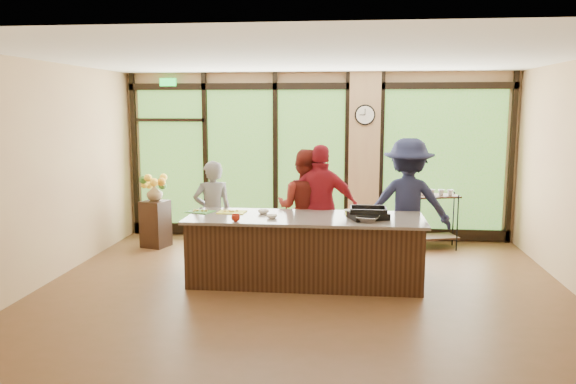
% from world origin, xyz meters
% --- Properties ---
extents(floor, '(7.00, 7.00, 0.00)m').
position_xyz_m(floor, '(0.00, 0.00, 0.00)').
color(floor, '#53371D').
rests_on(floor, ground).
extents(ceiling, '(7.00, 7.00, 0.00)m').
position_xyz_m(ceiling, '(0.00, 0.00, 3.00)').
color(ceiling, white).
rests_on(ceiling, back_wall).
extents(back_wall, '(7.00, 0.00, 7.00)m').
position_xyz_m(back_wall, '(0.00, 3.00, 1.50)').
color(back_wall, tan).
rests_on(back_wall, floor).
extents(left_wall, '(0.00, 6.00, 6.00)m').
position_xyz_m(left_wall, '(-3.50, 0.00, 1.50)').
color(left_wall, tan).
rests_on(left_wall, floor).
extents(window_wall, '(6.90, 0.12, 3.00)m').
position_xyz_m(window_wall, '(0.16, 2.95, 1.39)').
color(window_wall, tan).
rests_on(window_wall, floor).
extents(island_base, '(3.10, 1.00, 0.88)m').
position_xyz_m(island_base, '(0.00, 0.30, 0.44)').
color(island_base, '#321D10').
rests_on(island_base, floor).
extents(countertop, '(3.20, 1.10, 0.04)m').
position_xyz_m(countertop, '(0.00, 0.30, 0.90)').
color(countertop, gray).
rests_on(countertop, island_base).
extents(wall_clock, '(0.36, 0.04, 0.36)m').
position_xyz_m(wall_clock, '(0.85, 2.87, 2.25)').
color(wall_clock, black).
rests_on(wall_clock, window_wall).
extents(cook_left, '(0.68, 0.57, 1.60)m').
position_xyz_m(cook_left, '(-1.45, 1.00, 0.80)').
color(cook_left, slate).
rests_on(cook_left, floor).
extents(cook_midleft, '(0.99, 0.85, 1.77)m').
position_xyz_m(cook_midleft, '(-0.07, 1.11, 0.89)').
color(cook_midleft, maroon).
rests_on(cook_midleft, floor).
extents(cook_midright, '(1.12, 0.55, 1.85)m').
position_xyz_m(cook_midright, '(0.19, 0.97, 0.93)').
color(cook_midright, maroon).
rests_on(cook_midright, floor).
extents(cook_right, '(1.32, 0.85, 1.94)m').
position_xyz_m(cook_right, '(1.45, 1.11, 0.97)').
color(cook_right, '#1A1E3B').
rests_on(cook_right, floor).
extents(roasting_pan, '(0.58, 0.51, 0.09)m').
position_xyz_m(roasting_pan, '(0.85, 0.24, 0.96)').
color(roasting_pan, black).
rests_on(roasting_pan, countertop).
extents(mixing_bowl, '(0.37, 0.37, 0.07)m').
position_xyz_m(mixing_bowl, '(0.83, 0.05, 0.96)').
color(mixing_bowl, silver).
rests_on(mixing_bowl, countertop).
extents(cutting_board_left, '(0.43, 0.37, 0.01)m').
position_xyz_m(cutting_board_left, '(-1.50, 0.47, 0.93)').
color(cutting_board_left, '#367E2D').
rests_on(cutting_board_left, countertop).
extents(cutting_board_center, '(0.40, 0.30, 0.01)m').
position_xyz_m(cutting_board_center, '(-1.05, 0.48, 0.93)').
color(cutting_board_center, gold).
rests_on(cutting_board_center, countertop).
extents(cutting_board_right, '(0.41, 0.32, 0.01)m').
position_xyz_m(cutting_board_right, '(0.74, 0.53, 0.93)').
color(cutting_board_right, gold).
rests_on(cutting_board_right, countertop).
extents(prep_bowl_near, '(0.20, 0.20, 0.05)m').
position_xyz_m(prep_bowl_near, '(-0.59, 0.46, 0.94)').
color(prep_bowl_near, white).
rests_on(prep_bowl_near, countertop).
extents(prep_bowl_mid, '(0.17, 0.17, 0.04)m').
position_xyz_m(prep_bowl_mid, '(-0.43, 0.15, 0.94)').
color(prep_bowl_mid, white).
rests_on(prep_bowl_mid, countertop).
extents(prep_bowl_far, '(0.13, 0.13, 0.03)m').
position_xyz_m(prep_bowl_far, '(0.58, 0.70, 0.94)').
color(prep_bowl_far, white).
rests_on(prep_bowl_far, countertop).
extents(red_ramekin, '(0.15, 0.15, 0.09)m').
position_xyz_m(red_ramekin, '(-0.87, -0.12, 0.97)').
color(red_ramekin, '#A22110').
rests_on(red_ramekin, countertop).
extents(flower_stand, '(0.50, 0.50, 0.80)m').
position_xyz_m(flower_stand, '(-2.71, 2.01, 0.40)').
color(flower_stand, '#321D10').
rests_on(flower_stand, floor).
extents(flower_vase, '(0.32, 0.32, 0.29)m').
position_xyz_m(flower_vase, '(-2.71, 2.01, 0.94)').
color(flower_vase, olive).
rests_on(flower_vase, flower_stand).
extents(bar_cart, '(0.82, 0.60, 1.01)m').
position_xyz_m(bar_cart, '(2.06, 2.45, 0.60)').
color(bar_cart, '#321D10').
rests_on(bar_cart, floor).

